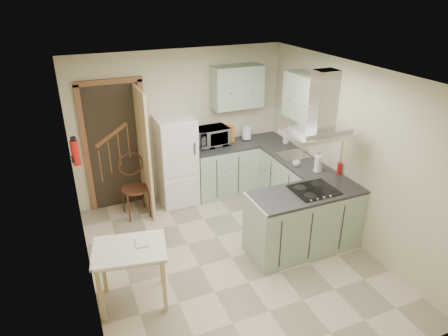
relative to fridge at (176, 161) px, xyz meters
name	(u,v)px	position (x,y,z in m)	size (l,w,h in m)	color
floor	(231,258)	(0.20, -1.80, -0.75)	(4.20, 4.20, 0.00)	#C1AE96
ceiling	(233,75)	(0.20, -1.80, 1.75)	(4.20, 4.20, 0.00)	silver
back_wall	(181,125)	(0.20, 0.30, 0.50)	(3.60, 3.60, 0.00)	beige
left_wall	(80,205)	(-1.60, -1.80, 0.50)	(4.20, 4.20, 0.00)	beige
right_wall	(349,154)	(2.00, -1.80, 0.50)	(4.20, 4.20, 0.00)	beige
doorway	(116,146)	(-0.90, 0.27, 0.30)	(1.10, 0.12, 2.10)	brown
fridge	(176,161)	(0.00, 0.00, 0.00)	(0.60, 0.60, 1.50)	white
counter_back	(224,169)	(0.86, 0.00, -0.30)	(1.08, 0.60, 0.90)	#9EB2A0
counter_right	(285,176)	(1.70, -0.68, -0.30)	(0.60, 1.95, 0.90)	#9EB2A0
splashback	(233,124)	(1.16, 0.29, 0.40)	(1.68, 0.02, 0.50)	beige
wall_cabinet_back	(237,87)	(1.15, 0.12, 1.10)	(0.85, 0.35, 0.70)	#9EB2A0
wall_cabinet_right	(308,98)	(1.82, -0.95, 1.10)	(0.35, 0.90, 0.70)	#9EB2A0
peninsula	(305,220)	(1.22, -1.98, -0.30)	(1.55, 0.65, 0.90)	#9EB2A0
hob	(314,190)	(1.32, -1.98, 0.16)	(0.58, 0.50, 0.01)	black
extractor_hood	(320,133)	(1.32, -1.98, 0.97)	(0.90, 0.55, 0.10)	silver
sink	(293,155)	(1.70, -0.85, 0.16)	(0.45, 0.40, 0.01)	silver
fire_extinguisher	(76,153)	(-1.54, -0.90, 0.75)	(0.10, 0.10, 0.32)	#B2140F
drop_leaf_table	(132,275)	(-1.18, -2.09, -0.37)	(0.80, 0.60, 0.75)	tan
bentwood_chair	(135,189)	(-0.75, -0.18, -0.28)	(0.42, 0.42, 0.94)	#492718
microwave	(211,137)	(0.66, 0.08, 0.31)	(0.57, 0.38, 0.31)	black
kettle	(247,133)	(1.33, 0.08, 0.27)	(0.16, 0.16, 0.24)	white
cereal_box	(229,133)	(1.02, 0.15, 0.29)	(0.07, 0.18, 0.28)	orange
soap_bottle	(286,138)	(1.88, -0.34, 0.24)	(0.08, 0.08, 0.17)	#A2A1AC
paper_towel	(318,163)	(1.71, -1.50, 0.28)	(0.10, 0.10, 0.25)	white
cup	(296,163)	(1.52, -1.23, 0.19)	(0.11, 0.11, 0.09)	silver
red_bottle	(339,168)	(1.95, -1.69, 0.24)	(0.06, 0.06, 0.18)	red
book	(135,241)	(-1.10, -2.05, 0.05)	(0.14, 0.20, 0.09)	#993341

